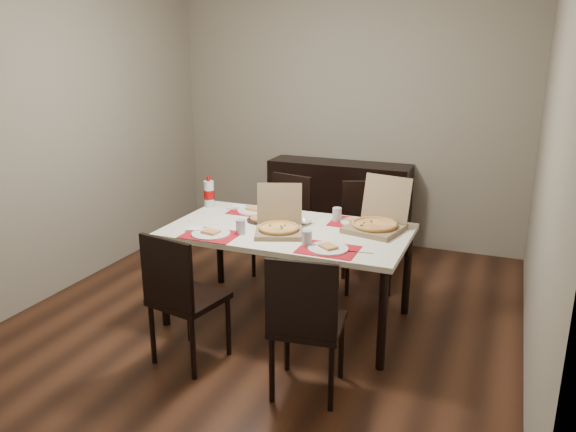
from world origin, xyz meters
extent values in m
cube|color=#3F2213|center=(0.00, 0.00, -0.01)|extent=(3.80, 4.00, 0.02)
cube|color=gray|center=(0.00, 2.01, 1.30)|extent=(3.80, 0.02, 2.60)
cube|color=gray|center=(-1.91, 0.00, 1.30)|extent=(0.02, 4.00, 2.60)
cube|color=gray|center=(1.91, 0.00, 1.30)|extent=(0.02, 4.00, 2.60)
cube|color=black|center=(0.00, 1.78, 0.45)|extent=(1.50, 0.40, 0.90)
cube|color=#ECE4C7|center=(0.16, -0.08, 0.73)|extent=(1.80, 1.00, 0.04)
cylinder|color=black|center=(-0.68, -0.52, 0.35)|extent=(0.06, 0.06, 0.71)
cylinder|color=black|center=(1.00, -0.52, 0.35)|extent=(0.06, 0.06, 0.71)
cylinder|color=black|center=(-0.68, 0.36, 0.35)|extent=(0.06, 0.06, 0.71)
cylinder|color=black|center=(1.00, 0.36, 0.35)|extent=(0.06, 0.06, 0.71)
cube|color=black|center=(-0.23, -0.88, 0.45)|extent=(0.49, 0.49, 0.04)
cube|color=black|center=(-0.26, -1.07, 0.70)|extent=(0.42, 0.11, 0.46)
cylinder|color=black|center=(-0.44, -1.03, 0.21)|extent=(0.04, 0.04, 0.43)
cylinder|color=black|center=(-0.09, -1.09, 0.21)|extent=(0.04, 0.04, 0.43)
cylinder|color=black|center=(-0.37, -0.67, 0.21)|extent=(0.04, 0.04, 0.43)
cylinder|color=black|center=(-0.02, -0.74, 0.21)|extent=(0.04, 0.04, 0.43)
cube|color=black|center=(0.63, -0.92, 0.45)|extent=(0.47, 0.47, 0.04)
cube|color=black|center=(0.66, -1.11, 0.70)|extent=(0.42, 0.08, 0.46)
cylinder|color=black|center=(0.48, -1.12, 0.21)|extent=(0.04, 0.04, 0.43)
cylinder|color=black|center=(0.84, -1.08, 0.21)|extent=(0.04, 0.04, 0.43)
cylinder|color=black|center=(0.43, -0.77, 0.21)|extent=(0.04, 0.04, 0.43)
cylinder|color=black|center=(0.79, -0.72, 0.21)|extent=(0.04, 0.04, 0.43)
cube|color=black|center=(-0.24, 0.73, 0.45)|extent=(0.50, 0.50, 0.04)
cube|color=black|center=(-0.20, 0.92, 0.70)|extent=(0.42, 0.12, 0.46)
cylinder|color=black|center=(-0.03, 0.87, 0.21)|extent=(0.04, 0.04, 0.43)
cylinder|color=black|center=(-0.38, 0.94, 0.21)|extent=(0.04, 0.04, 0.43)
cylinder|color=black|center=(-0.10, 0.52, 0.21)|extent=(0.04, 0.04, 0.43)
cylinder|color=black|center=(-0.45, 0.59, 0.21)|extent=(0.04, 0.04, 0.43)
cube|color=black|center=(0.57, 0.75, 0.45)|extent=(0.54, 0.54, 0.04)
cube|color=black|center=(0.50, 0.92, 0.70)|extent=(0.40, 0.18, 0.46)
cylinder|color=black|center=(0.68, 0.98, 0.21)|extent=(0.04, 0.04, 0.43)
cylinder|color=black|center=(0.34, 0.85, 0.21)|extent=(0.04, 0.04, 0.43)
cylinder|color=black|center=(0.81, 0.64, 0.21)|extent=(0.04, 0.04, 0.43)
cylinder|color=black|center=(0.47, 0.51, 0.21)|extent=(0.04, 0.04, 0.43)
cube|color=#AF0B16|center=(-0.30, -0.43, 0.75)|extent=(0.40, 0.30, 0.00)
cylinder|color=white|center=(-0.30, -0.43, 0.76)|extent=(0.28, 0.28, 0.01)
cube|color=#E8D474|center=(-0.30, -0.43, 0.78)|extent=(0.13, 0.11, 0.02)
cylinder|color=#A6A8B1|center=(-0.11, -0.33, 0.81)|extent=(0.07, 0.07, 0.11)
cube|color=#B2B2B7|center=(-0.42, -0.42, 0.75)|extent=(0.20, 0.04, 0.00)
cube|color=white|center=(-0.46, -0.39, 0.76)|extent=(0.13, 0.13, 0.02)
cube|color=#AF0B16|center=(0.59, -0.41, 0.75)|extent=(0.40, 0.30, 0.00)
cylinder|color=white|center=(0.59, -0.41, 0.76)|extent=(0.27, 0.27, 0.01)
cube|color=#E8D474|center=(0.59, -0.41, 0.78)|extent=(0.15, 0.14, 0.02)
cylinder|color=#A6A8B1|center=(0.43, -0.39, 0.81)|extent=(0.07, 0.07, 0.11)
cube|color=#B2B2B7|center=(0.79, -0.39, 0.75)|extent=(0.20, 0.04, 0.00)
cube|color=#AF0B16|center=(-0.27, 0.24, 0.75)|extent=(0.40, 0.30, 0.00)
cylinder|color=white|center=(-0.27, 0.24, 0.76)|extent=(0.28, 0.28, 0.01)
cube|color=#E8D474|center=(-0.27, 0.24, 0.78)|extent=(0.13, 0.11, 0.02)
cylinder|color=#A6A8B1|center=(-0.10, 0.18, 0.81)|extent=(0.07, 0.07, 0.11)
cube|color=#B2B2B7|center=(-0.42, 0.23, 0.75)|extent=(0.20, 0.04, 0.00)
cube|color=white|center=(-0.43, 0.28, 0.76)|extent=(0.13, 0.13, 0.02)
cube|color=#AF0B16|center=(0.61, 0.24, 0.75)|extent=(0.40, 0.30, 0.00)
cylinder|color=white|center=(0.61, 0.24, 0.76)|extent=(0.24, 0.24, 0.01)
cube|color=#E8D474|center=(0.61, 0.24, 0.78)|extent=(0.15, 0.14, 0.02)
cylinder|color=#A6A8B1|center=(0.45, 0.24, 0.81)|extent=(0.07, 0.07, 0.11)
cube|color=#B2B2B7|center=(0.75, 0.26, 0.75)|extent=(0.20, 0.04, 0.00)
cube|color=white|center=(0.22, -0.17, 0.76)|extent=(0.16, 0.16, 0.02)
cube|color=#786345|center=(0.15, -0.23, 0.77)|extent=(0.43, 0.43, 0.03)
cube|color=#786345|center=(0.09, -0.07, 0.94)|extent=(0.34, 0.19, 0.30)
cylinder|color=#E8D474|center=(0.15, -0.23, 0.79)|extent=(0.37, 0.37, 0.02)
cube|color=#786345|center=(0.78, 0.10, 0.77)|extent=(0.45, 0.45, 0.04)
cube|color=#786345|center=(0.82, 0.29, 0.96)|extent=(0.39, 0.17, 0.34)
cylinder|color=#E8D474|center=(0.78, 0.10, 0.80)|extent=(0.39, 0.39, 0.02)
cylinder|color=black|center=(-0.10, 0.02, 0.76)|extent=(0.24, 0.24, 0.01)
cylinder|color=#C8854D|center=(-0.10, 0.02, 0.77)|extent=(0.19, 0.19, 0.02)
imported|color=white|center=(0.24, 0.08, 0.76)|extent=(0.12, 0.12, 0.03)
cylinder|color=silver|center=(-0.69, 0.23, 0.86)|extent=(0.09, 0.09, 0.22)
cylinder|color=#9C0707|center=(-0.69, 0.23, 0.86)|extent=(0.09, 0.09, 0.08)
cylinder|color=#9C0707|center=(-0.69, 0.23, 1.00)|extent=(0.03, 0.03, 0.04)
camera|label=1|loc=(1.67, -3.82, 2.06)|focal=35.00mm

